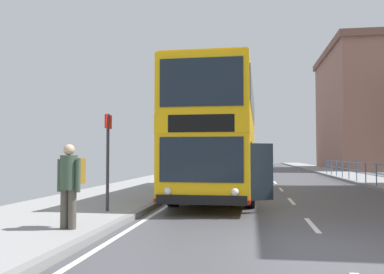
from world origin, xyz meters
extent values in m
cube|color=#48484D|center=(0.00, 0.00, -0.03)|extent=(8.40, 140.00, 0.06)
cube|color=silver|center=(0.00, 2.60, 0.00)|extent=(0.12, 2.00, 0.00)
cube|color=silver|center=(0.00, 7.40, 0.00)|extent=(0.12, 2.00, 0.00)
cube|color=silver|center=(0.00, 12.20, 0.00)|extent=(0.12, 2.00, 0.00)
cube|color=silver|center=(0.00, 17.00, 0.00)|extent=(0.12, 2.00, 0.00)
cube|color=silver|center=(0.00, 21.80, 0.00)|extent=(0.12, 2.00, 0.00)
cube|color=silver|center=(0.00, 26.60, 0.00)|extent=(0.12, 2.00, 0.00)
cube|color=silver|center=(0.00, 31.40, 0.00)|extent=(0.12, 2.00, 0.00)
cube|color=silver|center=(0.00, 36.20, 0.00)|extent=(0.12, 2.00, 0.00)
cube|color=silver|center=(0.00, 41.00, 0.00)|extent=(0.12, 2.00, 0.00)
cube|color=silver|center=(0.00, 45.80, 0.00)|extent=(0.12, 2.00, 0.00)
cube|color=silver|center=(0.00, 50.60, 0.00)|extent=(0.12, 2.00, 0.00)
cube|color=silver|center=(-3.95, 0.00, 0.00)|extent=(0.12, 133.00, 0.00)
cube|color=gray|center=(-4.30, 0.00, 0.07)|extent=(0.20, 140.00, 0.14)
cube|color=#F4B20F|center=(-2.52, 8.72, 1.26)|extent=(2.66, 10.90, 1.81)
cube|color=#F4B20F|center=(-2.52, 8.72, 2.40)|extent=(2.68, 10.96, 0.47)
cube|color=#F4B20F|center=(-2.52, 8.72, 3.46)|extent=(2.66, 10.90, 1.65)
cube|color=#D0970D|center=(-2.52, 8.72, 4.33)|extent=(2.58, 10.57, 0.08)
cube|color=#19232D|center=(-2.62, 3.27, 1.47)|extent=(2.16, 0.07, 1.16)
cube|color=black|center=(-2.62, 3.27, 2.40)|extent=(1.72, 0.06, 0.45)
cube|color=#19232D|center=(-2.62, 3.27, 3.46)|extent=(2.16, 0.07, 1.26)
cube|color=black|center=(-2.62, 3.27, 0.45)|extent=(2.33, 0.13, 0.24)
cube|color=#B2140F|center=(-2.52, 8.72, 0.41)|extent=(2.69, 10.96, 0.10)
cube|color=#19232D|center=(-1.27, 8.96, 1.51)|extent=(0.19, 8.47, 0.94)
cube|color=#19232D|center=(-1.28, 8.69, 3.54)|extent=(0.21, 9.77, 0.99)
cube|color=#19232D|center=(-3.75, 9.01, 1.51)|extent=(0.19, 8.47, 0.94)
cube|color=#19232D|center=(-3.76, 8.74, 3.54)|extent=(0.21, 9.77, 0.99)
sphere|color=white|center=(-1.77, 3.24, 0.67)|extent=(0.20, 0.20, 0.20)
sphere|color=white|center=(-3.48, 3.28, 0.67)|extent=(0.20, 0.20, 0.20)
cube|color=#19232D|center=(-1.10, 4.31, 1.13)|extent=(0.69, 0.48, 1.56)
cube|color=black|center=(-1.43, 4.62, 1.13)|extent=(0.12, 0.90, 1.56)
cylinder|color=black|center=(-1.41, 5.47, 0.52)|extent=(0.32, 1.05, 1.04)
cylinder|color=black|center=(-3.76, 5.51, 0.52)|extent=(0.32, 1.05, 1.04)
cylinder|color=black|center=(-1.27, 12.22, 0.52)|extent=(0.32, 1.05, 1.04)
cylinder|color=black|center=(-3.63, 12.27, 0.52)|extent=(0.32, 1.05, 1.04)
cylinder|color=#386BA8|center=(4.45, 13.15, 0.67)|extent=(0.05, 0.05, 1.07)
cylinder|color=#386BA8|center=(4.45, 14.96, 0.67)|extent=(0.05, 0.05, 1.07)
cylinder|color=#386BA8|center=(4.45, 16.76, 0.67)|extent=(0.05, 0.05, 1.07)
cylinder|color=#386BA8|center=(4.45, 18.57, 0.67)|extent=(0.05, 0.05, 1.07)
cylinder|color=#386BA8|center=(4.45, 20.37, 0.67)|extent=(0.05, 0.05, 1.07)
cylinder|color=#386BA8|center=(4.45, 22.18, 0.67)|extent=(0.05, 0.05, 1.07)
cylinder|color=#386BA8|center=(4.45, 23.98, 0.67)|extent=(0.05, 0.05, 1.07)
cylinder|color=#386BA8|center=(4.45, 25.79, 0.67)|extent=(0.05, 0.05, 1.07)
cylinder|color=#4C473D|center=(-4.84, 0.59, 0.54)|extent=(0.19, 0.19, 0.81)
cylinder|color=#4C473D|center=(-5.02, 0.63, 0.54)|extent=(0.19, 0.19, 0.81)
cylinder|color=#384C38|center=(-4.93, 0.61, 1.25)|extent=(0.41, 0.41, 0.68)
cylinder|color=#384C38|center=(-4.72, 0.55, 1.19)|extent=(0.12, 0.12, 0.65)
cylinder|color=#384C38|center=(-5.14, 0.66, 1.19)|extent=(0.12, 0.12, 0.65)
sphere|color=tan|center=(-4.93, 0.61, 1.70)|extent=(0.27, 0.27, 0.22)
cube|color=olive|center=(-4.87, 0.86, 1.27)|extent=(0.32, 0.24, 0.52)
cylinder|color=#2D2D33|center=(-5.07, 3.21, 1.40)|extent=(0.08, 0.08, 2.53)
cube|color=red|center=(-5.07, 3.23, 2.47)|extent=(0.04, 0.44, 0.36)
camera|label=1|loc=(-1.37, -7.04, 1.60)|focal=38.22mm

